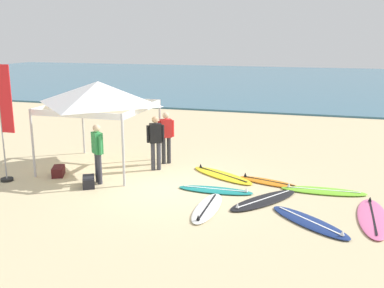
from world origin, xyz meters
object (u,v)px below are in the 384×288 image
at_px(gear_bag_near_tent, 58,171).
at_px(person_red, 166,134).
at_px(canopy_tent, 99,93).
at_px(person_green, 97,150).
at_px(surfboard_black, 264,200).
at_px(surfboard_yellow, 222,175).
at_px(surfboard_orange, 268,182).
at_px(banner_flag, 5,128).
at_px(surfboard_teal, 216,190).
at_px(surfboard_lime, 323,191).
at_px(surfboard_pink, 373,218).
at_px(person_black, 156,139).
at_px(surfboard_navy, 309,222).
at_px(surfboard_white, 207,208).
at_px(gear_bag_by_pole, 89,182).

bearing_deg(gear_bag_near_tent, person_red, 39.44).
relative_size(canopy_tent, person_green, 1.77).
xyz_separation_m(surfboard_black, person_green, (-4.72, 0.15, 0.95)).
bearing_deg(person_red, canopy_tent, -150.16).
relative_size(surfboard_yellow, surfboard_orange, 1.22).
bearing_deg(banner_flag, surfboard_teal, 8.10).
bearing_deg(surfboard_yellow, canopy_tent, -177.30).
bearing_deg(surfboard_lime, person_green, -170.67).
xyz_separation_m(canopy_tent, surfboard_yellow, (3.89, 0.18, -2.35)).
xyz_separation_m(surfboard_black, surfboard_pink, (2.56, -0.41, -0.00)).
height_order(canopy_tent, surfboard_pink, canopy_tent).
height_order(surfboard_orange, person_black, person_black).
relative_size(surfboard_orange, banner_flag, 0.56).
xyz_separation_m(surfboard_teal, person_green, (-3.37, -0.25, 0.95)).
height_order(person_red, gear_bag_near_tent, person_red).
bearing_deg(canopy_tent, gear_bag_near_tent, -126.50).
bearing_deg(canopy_tent, person_green, -65.58).
height_order(surfboard_black, surfboard_pink, same).
bearing_deg(surfboard_black, surfboard_yellow, 130.18).
relative_size(surfboard_orange, surfboard_teal, 0.92).
distance_m(surfboard_pink, surfboard_orange, 3.26).
xyz_separation_m(surfboard_yellow, person_red, (-2.08, 0.86, 0.95)).
distance_m(surfboard_lime, surfboard_pink, 1.93).
bearing_deg(surfboard_lime, banner_flag, -169.59).
distance_m(surfboard_black, surfboard_pink, 2.59).
bearing_deg(surfboard_lime, person_red, 163.84).
bearing_deg(surfboard_teal, banner_flag, -171.90).
bearing_deg(surfboard_navy, person_red, 142.01).
bearing_deg(surfboard_yellow, surfboard_orange, -9.88).
bearing_deg(surfboard_navy, surfboard_lime, 83.17).
relative_size(surfboard_white, surfboard_orange, 1.09).
relative_size(surfboard_black, surfboard_teal, 1.10).
xyz_separation_m(surfboard_black, gear_bag_by_pole, (-4.85, -0.21, 0.10)).
relative_size(surfboard_black, gear_bag_near_tent, 3.77).
relative_size(person_green, banner_flag, 0.50).
distance_m(surfboard_navy, person_black, 5.69).
distance_m(canopy_tent, surfboard_orange, 5.80).
bearing_deg(surfboard_lime, gear_bag_by_pole, -167.69).
distance_m(surfboard_yellow, surfboard_white, 2.68).
distance_m(surfboard_white, gear_bag_near_tent, 5.15).
bearing_deg(person_red, banner_flag, -140.60).
bearing_deg(surfboard_black, person_black, 153.24).
bearing_deg(surfboard_white, surfboard_pink, 7.50).
xyz_separation_m(surfboard_black, person_red, (-3.56, 2.61, 0.95)).
relative_size(person_black, gear_bag_near_tent, 2.85).
height_order(surfboard_yellow, surfboard_navy, same).
distance_m(person_red, gear_bag_near_tent, 3.55).
xyz_separation_m(person_red, person_black, (-0.06, -0.79, 0.00)).
height_order(surfboard_white, gear_bag_by_pole, gear_bag_by_pole).
xyz_separation_m(person_red, banner_flag, (-3.71, -3.05, 0.59)).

